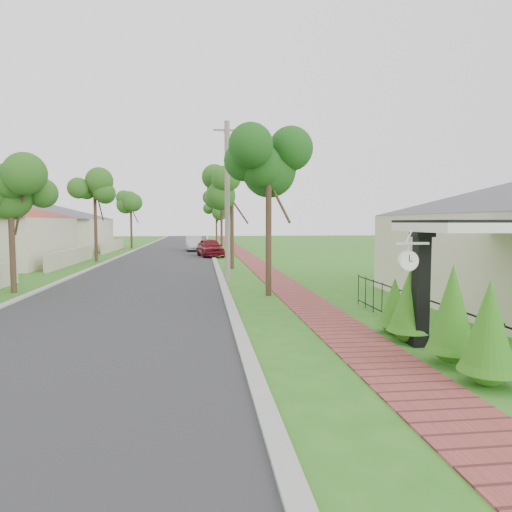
{
  "coord_description": "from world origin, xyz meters",
  "views": [
    {
      "loc": [
        -0.25,
        -10.49,
        2.74
      ],
      "look_at": [
        1.71,
        5.93,
        1.5
      ],
      "focal_mm": 32.0,
      "sensor_mm": 36.0,
      "label": 1
    }
  ],
  "objects": [
    {
      "name": "kerb_right",
      "position": [
        0.65,
        20.0,
        0.0
      ],
      "size": [
        0.3,
        120.0,
        0.1
      ],
      "primitive_type": "cube",
      "color": "#9E9E99",
      "rests_on": "ground"
    },
    {
      "name": "sidewalk",
      "position": [
        3.25,
        20.0,
        0.0
      ],
      "size": [
        1.5,
        120.0,
        0.03
      ],
      "primitive_type": "cube",
      "color": "#98403D",
      "rests_on": "ground"
    },
    {
      "name": "parked_car_white",
      "position": [
        -1.0,
        33.02,
        0.69
      ],
      "size": [
        1.72,
        4.29,
        1.39
      ],
      "primitive_type": "imported",
      "rotation": [
        0.0,
        0.0,
        0.06
      ],
      "color": "#B9B9BB",
      "rests_on": "ground"
    },
    {
      "name": "far_house_grey",
      "position": [
        -14.97,
        34.0,
        2.34
      ],
      "size": [
        15.56,
        15.56,
        4.6
      ],
      "color": "beige",
      "rests_on": "ground"
    },
    {
      "name": "road",
      "position": [
        -3.0,
        20.0,
        0.0
      ],
      "size": [
        7.0,
        120.0,
        0.02
      ],
      "primitive_type": "cube",
      "color": "#28282B",
      "rests_on": "ground"
    },
    {
      "name": "kerb_left",
      "position": [
        -6.65,
        20.0,
        0.0
      ],
      "size": [
        0.3,
        120.0,
        0.1
      ],
      "primitive_type": "cube",
      "color": "#9E9E99",
      "rests_on": "ground"
    },
    {
      "name": "street_trees",
      "position": [
        -2.87,
        26.84,
        4.54
      ],
      "size": [
        10.7,
        37.65,
        5.89
      ],
      "color": "#382619",
      "rests_on": "ground"
    },
    {
      "name": "utility_pole",
      "position": [
        0.9,
        10.0,
        3.65
      ],
      "size": [
        1.2,
        0.24,
        7.18
      ],
      "color": "gray",
      "rests_on": "ground"
    },
    {
      "name": "porch_post",
      "position": [
        4.55,
        -1.0,
        1.12
      ],
      "size": [
        0.48,
        0.48,
        2.52
      ],
      "color": "black",
      "rests_on": "ground"
    },
    {
      "name": "near_tree",
      "position": [
        2.2,
        6.17,
        4.75
      ],
      "size": [
        2.32,
        2.32,
        5.96
      ],
      "color": "#382619",
      "rests_on": "ground"
    },
    {
      "name": "hedge_row",
      "position": [
        4.45,
        -1.81,
        0.86
      ],
      "size": [
        0.89,
        4.49,
        1.98
      ],
      "color": "#1E5D12",
      "rests_on": "ground"
    },
    {
      "name": "ground",
      "position": [
        0.0,
        0.0,
        0.0
      ],
      "size": [
        160.0,
        160.0,
        0.0
      ],
      "primitive_type": "plane",
      "color": "#2C6F1A",
      "rests_on": "ground"
    },
    {
      "name": "station_clock",
      "position": [
        4.06,
        -1.4,
        1.95
      ],
      "size": [
        0.72,
        0.13,
        0.61
      ],
      "color": "white",
      "rests_on": "ground"
    },
    {
      "name": "picket_fence",
      "position": [
        4.9,
        -0.0,
        0.53
      ],
      "size": [
        0.03,
        8.02,
        1.0
      ],
      "color": "black",
      "rests_on": "ground"
    },
    {
      "name": "parked_car_red",
      "position": [
        0.4,
        25.62,
        0.72
      ],
      "size": [
        2.41,
        4.44,
        1.43
      ],
      "primitive_type": "imported",
      "rotation": [
        0.0,
        0.0,
        0.18
      ],
      "color": "maroon",
      "rests_on": "ground"
    }
  ]
}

